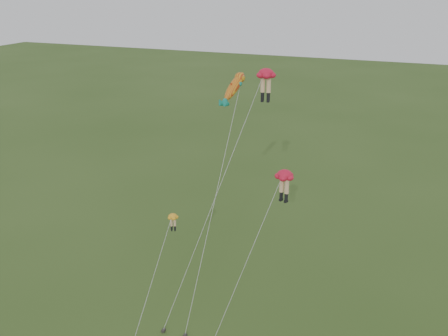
% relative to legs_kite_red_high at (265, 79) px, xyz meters
% --- Properties ---
extents(ground, '(300.00, 300.00, 0.00)m').
position_rel_legs_kite_red_high_xyz_m(ground, '(-3.39, -8.45, -19.12)').
color(ground, '#314C1B').
rests_on(ground, ground).
extents(legs_kite_red_high, '(6.12, 10.53, 19.97)m').
position_rel_legs_kite_red_high_xyz_m(legs_kite_red_high, '(0.00, 0.00, 0.00)').
color(legs_kite_red_high, red).
rests_on(legs_kite_red_high, ground).
extents(legs_kite_red_mid, '(4.97, 6.82, 13.68)m').
position_rel_legs_kite_red_high_xyz_m(legs_kite_red_mid, '(3.23, -5.35, -6.19)').
color(legs_kite_red_mid, red).
rests_on(legs_kite_red_mid, ground).
extents(legs_kite_yellow, '(1.21, 8.52, 8.21)m').
position_rel_legs_kite_red_high_xyz_m(legs_kite_yellow, '(-6.28, -5.08, -11.66)').
color(legs_kite_yellow, '#F3A51F').
rests_on(legs_kite_yellow, ground).
extents(fish_kite, '(1.91, 10.17, 19.81)m').
position_rel_legs_kite_red_high_xyz_m(fish_kite, '(-2.29, -0.88, -0.73)').
color(fish_kite, gold).
rests_on(fish_kite, ground).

